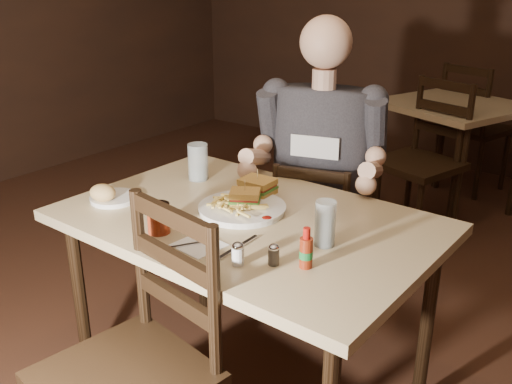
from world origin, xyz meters
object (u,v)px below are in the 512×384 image
Objects in this scene: bg_chair_near at (417,163)px; syrup_dispenser at (158,218)px; diner at (319,137)px; dinner_plate at (242,209)px; side_plate at (114,199)px; chair_far at (318,240)px; bg_chair_far at (475,128)px; hot_sauce at (306,248)px; glass_right at (325,224)px; chair_near at (123,378)px; bg_table at (453,116)px; glass_left at (198,162)px; main_table at (248,235)px.

bg_chair_near is 2.07m from syrup_dispenser.
diner is 9.69× the size of syrup_dispenser.
dinner_plate reaches higher than side_plate.
chair_far is 2.24m from bg_chair_far.
dinner_plate is 0.46m from hot_sauce.
hot_sauce is (0.03, -0.16, -0.01)m from glass_right.
bg_chair_near reaches higher than chair_far.
diner is at bearing 102.39° from chair_near.
side_plate is at bearing 165.81° from syrup_dispenser.
bg_table is 1.05× the size of chair_near.
glass_left is 1.48× the size of syrup_dispenser.
main_table is 1.32× the size of diner.
diner is at bearing 48.02° from glass_left.
chair_far is 0.52m from diner.
glass_right is at bearing -7.51° from dinner_plate.
bg_chair_near is at bearing 77.51° from side_plate.
glass_left is (-0.41, 0.18, 0.15)m from main_table.
glass_right is at bearing 105.30° from chair_far.
bg_chair_far is at bearing 98.14° from hot_sauce.
hot_sauce is at bearing 0.41° from side_plate.
bg_table is 0.58m from bg_chair_near.
glass_left is 1.20× the size of hot_sauce.
bg_chair_far reaches higher than glass_right.
side_plate reaches higher than bg_table.
diner is at bearing -74.13° from bg_chair_near.
chair_far is 4.65× the size of side_plate.
glass_right reaches higher than hot_sauce.
dinner_plate is (0.02, -2.84, 0.30)m from bg_chair_far.
diner reaches higher than syrup_dispenser.
chair_far is at bearing 62.23° from side_plate.
chair_far is 1.14m from bg_chair_near.
chair_far is at bearing 52.61° from glass_left.
glass_right is 0.55m from syrup_dispenser.
hot_sauce is (0.44, -2.50, 0.15)m from bg_table.
bg_chair_near reaches higher than bg_table.
dinner_plate is at bearing 152.94° from hot_sauce.
diner reaches higher than dinner_plate.
bg_table is 1.06× the size of bg_chair_far.
bg_table is at bearing 88.67° from syrup_dispenser.
chair_far is 1.26m from chair_near.
dinner_plate is 0.39m from glass_right.
main_table is at bearing -24.22° from glass_left.
main_table is 2.87m from bg_chair_far.
chair_far is 1.00m from syrup_dispenser.
glass_right is (0.38, -0.05, 0.07)m from dinner_plate.
diner is at bearing 123.24° from glass_right.
main_table is 12.83× the size of syrup_dispenser.
side_plate is (-0.87, -0.01, -0.06)m from hot_sauce.
chair_far is 0.70m from dinner_plate.
main_table is 2.31m from bg_table.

